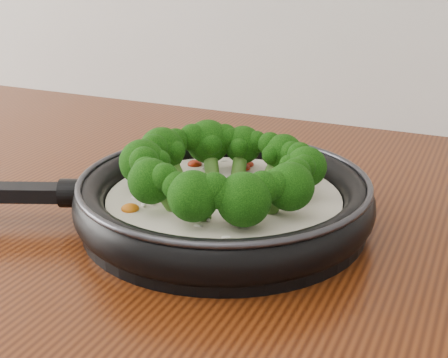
% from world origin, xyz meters
% --- Properties ---
extents(skillet, '(0.50, 0.40, 0.09)m').
position_xyz_m(skillet, '(0.14, 1.07, 0.93)').
color(skillet, black).
rests_on(skillet, counter).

